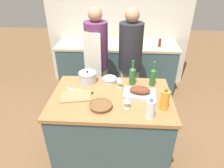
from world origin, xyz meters
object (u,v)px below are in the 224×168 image
at_px(wicker_basket, 101,106).
at_px(person_cook_guest, 130,61).
at_px(mixing_bowl, 110,80).
at_px(juice_jug, 165,100).
at_px(wine_bottle_green, 132,75).
at_px(person_cook_aproned, 97,60).
at_px(stand_mixer, 130,37).
at_px(cutting_board, 76,96).
at_px(wine_bottle_dark, 153,76).
at_px(stock_pot, 88,77).
at_px(condiment_bottle_tall, 160,43).
at_px(condiment_bottle_short, 94,38).
at_px(wine_glass_right, 119,80).
at_px(knife_paring, 86,92).
at_px(roasting_pan, 140,93).
at_px(knife_chef, 78,92).
at_px(wine_glass_left, 127,100).
at_px(milk_jug, 150,109).

xyz_separation_m(wicker_basket, person_cook_guest, (0.31, 1.13, -0.00)).
bearing_deg(wicker_basket, mixing_bowl, 84.07).
height_order(juice_jug, wine_bottle_green, wine_bottle_green).
bearing_deg(person_cook_aproned, stand_mixer, 72.28).
bearing_deg(cutting_board, stand_mixer, 70.53).
distance_m(wine_bottle_dark, person_cook_aproned, 0.99).
height_order(stock_pot, mixing_bowl, stock_pot).
bearing_deg(mixing_bowl, juice_jug, -40.48).
height_order(wine_bottle_dark, person_cook_aproned, person_cook_aproned).
bearing_deg(juice_jug, mixing_bowl, 139.52).
xyz_separation_m(wine_bottle_dark, condiment_bottle_tall, (0.27, 1.32, -0.05)).
height_order(mixing_bowl, condiment_bottle_short, condiment_bottle_short).
bearing_deg(stand_mixer, wine_bottle_dark, -80.13).
xyz_separation_m(wine_bottle_dark, person_cook_guest, (-0.25, 0.65, -0.10)).
height_order(wine_glass_right, knife_paring, wine_glass_right).
height_order(stock_pot, stand_mixer, stand_mixer).
height_order(roasting_pan, stand_mixer, stand_mixer).
bearing_deg(wicker_basket, knife_chef, 137.07).
distance_m(mixing_bowl, stand_mixer, 1.40).
relative_size(wicker_basket, person_cook_aproned, 0.14).
bearing_deg(cutting_board, wine_bottle_green, 27.21).
xyz_separation_m(wicker_basket, wine_bottle_green, (0.33, 0.49, 0.10)).
bearing_deg(wine_bottle_dark, stock_pot, 177.53).
bearing_deg(stand_mixer, wine_glass_left, -91.74).
distance_m(roasting_pan, wicker_basket, 0.46).
distance_m(milk_jug, wine_bottle_dark, 0.60).
bearing_deg(mixing_bowl, knife_paring, -137.74).
xyz_separation_m(roasting_pan, wine_bottle_dark, (0.16, 0.24, 0.08)).
distance_m(mixing_bowl, knife_paring, 0.35).
bearing_deg(knife_chef, wicker_basket, -42.93).
bearing_deg(juice_jug, wicker_basket, -178.02).
distance_m(wine_bottle_dark, condiment_bottle_short, 1.74).
bearing_deg(stand_mixer, person_cook_aproned, -122.96).
bearing_deg(knife_chef, cutting_board, -86.98).
relative_size(stock_pot, condiment_bottle_short, 1.24).
bearing_deg(condiment_bottle_short, condiment_bottle_tall, -8.38).
bearing_deg(wine_bottle_green, milk_jug, -76.18).
xyz_separation_m(wicker_basket, knife_chef, (-0.29, 0.27, -0.02)).
bearing_deg(condiment_bottle_tall, cutting_board, -124.81).
height_order(wine_bottle_green, wine_glass_left, wine_bottle_green).
bearing_deg(milk_jug, juice_jug, 43.16).
xyz_separation_m(roasting_pan, wine_glass_left, (-0.14, -0.22, 0.05)).
bearing_deg(condiment_bottle_short, wine_glass_right, -71.65).
distance_m(knife_chef, stand_mixer, 1.73).
relative_size(wicker_basket, wine_bottle_dark, 0.77).
height_order(cutting_board, stand_mixer, stand_mixer).
bearing_deg(stand_mixer, wine_glass_right, -95.52).
relative_size(person_cook_aproned, person_cook_guest, 1.00).
distance_m(condiment_bottle_short, person_cook_guest, 1.07).
distance_m(stock_pot, juice_jug, 0.97).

